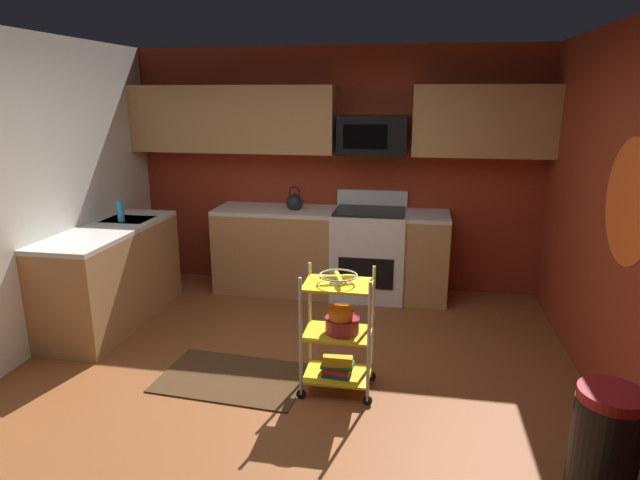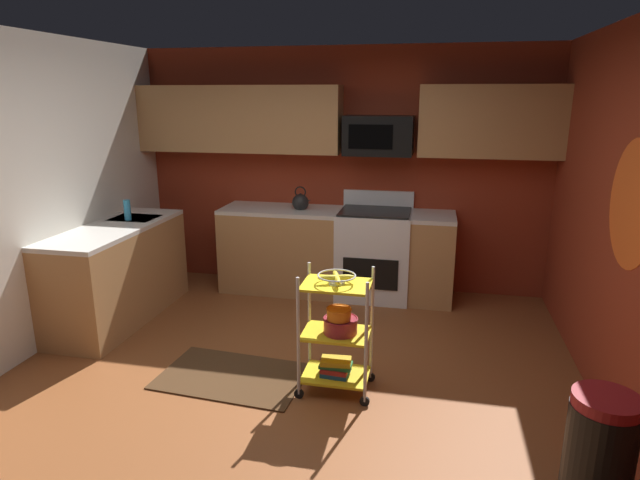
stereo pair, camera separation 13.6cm
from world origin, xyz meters
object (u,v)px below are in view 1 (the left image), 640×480
at_px(rolling_cart, 338,333).
at_px(kettle, 295,202).
at_px(book_stack, 338,366).
at_px(dish_soap_bottle, 121,211).
at_px(oven_range, 369,252).
at_px(fruit_bowl, 338,277).
at_px(mixing_bowl_small, 341,313).
at_px(mixing_bowl_large, 342,325).
at_px(microwave, 373,135).
at_px(trash_can, 604,448).

relative_size(rolling_cart, kettle, 3.47).
xyz_separation_m(book_stack, dish_soap_bottle, (-2.28, 1.12, 0.83)).
xyz_separation_m(oven_range, fruit_bowl, (-0.05, -1.98, 0.40)).
relative_size(rolling_cart, dish_soap_bottle, 4.57).
relative_size(mixing_bowl_small, book_stack, 0.78).
bearing_deg(book_stack, dish_soap_bottle, 153.80).
height_order(fruit_bowl, mixing_bowl_large, fruit_bowl).
xyz_separation_m(oven_range, rolling_cart, (-0.05, -1.98, -0.03)).
bearing_deg(book_stack, mixing_bowl_large, -0.00).
height_order(fruit_bowl, book_stack, fruit_bowl).
xyz_separation_m(oven_range, book_stack, (-0.05, -1.98, -0.29)).
bearing_deg(mixing_bowl_small, mixing_bowl_large, 72.64).
relative_size(oven_range, dish_soap_bottle, 5.50).
height_order(microwave, kettle, microwave).
bearing_deg(fruit_bowl, mixing_bowl_large, 0.00).
relative_size(microwave, rolling_cart, 0.77).
bearing_deg(kettle, dish_soap_bottle, -150.49).
distance_m(oven_range, kettle, 0.96).
xyz_separation_m(microwave, mixing_bowl_small, (-0.02, -2.11, -1.08)).
relative_size(mixing_bowl_large, book_stack, 1.08).
relative_size(mixing_bowl_small, trash_can, 0.28).
xyz_separation_m(microwave, trash_can, (1.48, -2.96, -1.37)).
bearing_deg(fruit_bowl, mixing_bowl_small, -46.38).
xyz_separation_m(fruit_bowl, mixing_bowl_small, (0.02, -0.02, -0.26)).
xyz_separation_m(mixing_bowl_large, mixing_bowl_small, (-0.01, -0.02, 0.10)).
distance_m(microwave, trash_can, 3.58).
relative_size(fruit_bowl, mixing_bowl_large, 1.08).
bearing_deg(dish_soap_bottle, mixing_bowl_large, -25.89).
distance_m(microwave, mixing_bowl_small, 2.37).
relative_size(oven_range, fruit_bowl, 4.04).
height_order(mixing_bowl_large, mixing_bowl_small, mixing_bowl_small).
height_order(book_stack, trash_can, trash_can).
height_order(oven_range, trash_can, oven_range).
bearing_deg(book_stack, kettle, 110.87).
bearing_deg(trash_can, book_stack, 150.26).
bearing_deg(mixing_bowl_small, book_stack, 133.62).
distance_m(rolling_cart, mixing_bowl_small, 0.17).
bearing_deg(mixing_bowl_large, kettle, 111.64).
xyz_separation_m(oven_range, microwave, (-0.00, 0.10, 1.22)).
height_order(oven_range, mixing_bowl_small, oven_range).
bearing_deg(book_stack, microwave, 88.71).
distance_m(fruit_bowl, mixing_bowl_small, 0.26).
bearing_deg(trash_can, oven_range, 117.38).
relative_size(mixing_bowl_large, trash_can, 0.38).
height_order(mixing_bowl_large, kettle, kettle).
height_order(microwave, book_stack, microwave).
xyz_separation_m(rolling_cart, book_stack, (0.00, 0.00, -0.27)).
bearing_deg(microwave, book_stack, -91.29).
distance_m(mixing_bowl_large, book_stack, 0.34).
xyz_separation_m(oven_range, dish_soap_bottle, (-2.32, -0.86, 0.54)).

